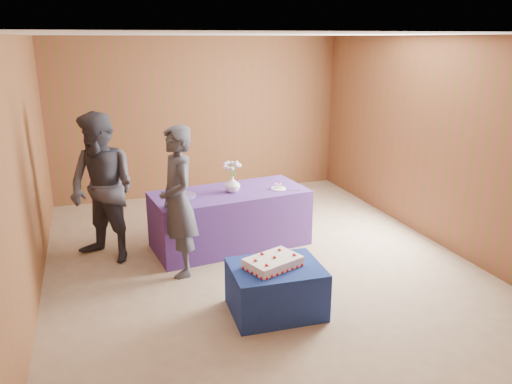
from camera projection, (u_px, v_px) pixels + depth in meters
name	position (u px, v px, depth m)	size (l,w,h in m)	color
ground	(256.00, 259.00, 6.27)	(6.00, 6.00, 0.00)	gray
room_shell	(256.00, 116.00, 5.74)	(5.04, 6.04, 2.72)	brown
cake_table	(276.00, 289.00, 5.01)	(0.90, 0.70, 0.50)	navy
serving_table	(230.00, 219.00, 6.60)	(2.00, 0.90, 0.75)	#4A2F83
sheet_cake	(273.00, 262.00, 4.92)	(0.64, 0.54, 0.13)	white
vase	(232.00, 184.00, 6.45)	(0.20, 0.20, 0.21)	silver
flower_spray	(232.00, 165.00, 6.37)	(0.24, 0.23, 0.18)	#2E6D2B
platter	(182.00, 196.00, 6.29)	(0.36, 0.36, 0.02)	#6451A2
plate	(278.00, 189.00, 6.60)	(0.20, 0.20, 0.01)	white
cake_slice	(278.00, 186.00, 6.58)	(0.08, 0.07, 0.09)	white
knife	(290.00, 191.00, 6.52)	(0.26, 0.02, 0.00)	silver
guest_left	(178.00, 202.00, 5.68)	(0.64, 0.42, 1.76)	#373841
guest_right	(102.00, 189.00, 6.01)	(0.90, 0.70, 1.85)	#34333D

